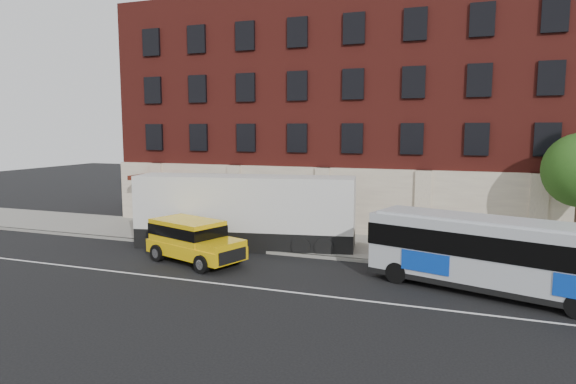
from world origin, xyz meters
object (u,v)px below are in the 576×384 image
(city_bus, at_px, (509,255))
(shipping_container, at_px, (245,212))
(sign_pole, at_px, (153,218))
(yellow_suv, at_px, (192,238))

(city_bus, distance_m, shipping_container, 13.63)
(sign_pole, distance_m, city_bus, 18.81)
(shipping_container, bearing_deg, city_bus, -16.59)
(city_bus, xyz_separation_m, yellow_suv, (-14.27, 0.32, -0.48))
(yellow_suv, relative_size, shipping_container, 0.46)
(sign_pole, relative_size, yellow_suv, 0.45)
(yellow_suv, bearing_deg, city_bus, -1.27)
(sign_pole, bearing_deg, shipping_container, 6.81)
(city_bus, height_order, shipping_container, shipping_container)
(city_bus, bearing_deg, sign_pole, 170.09)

